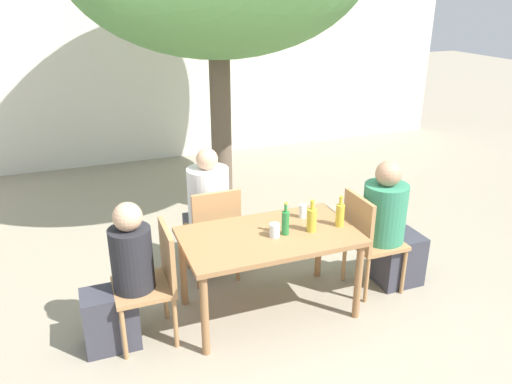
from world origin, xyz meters
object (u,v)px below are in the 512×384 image
object	(u,v)px
patio_chair_0	(154,277)
oil_cruet_2	(312,219)
dining_table_front	(269,243)
drinking_glass_1	(275,230)
person_seated_2	(207,215)
person_seated_0	(121,285)
oil_cruet_0	(340,214)
green_bottle_1	(285,222)
person_seated_1	(390,230)
patio_chair_1	(368,236)
drinking_glass_0	(303,211)
patio_chair_2	(214,228)

from	to	relation	value
patio_chair_0	oil_cruet_2	bearing A→B (deg)	86.96
dining_table_front	drinking_glass_1	distance (m)	0.15
dining_table_front	person_seated_2	size ratio (longest dim) A/B	1.13
person_seated_0	oil_cruet_2	world-z (taller)	person_seated_0
person_seated_0	oil_cruet_0	distance (m)	1.81
person_seated_2	green_bottle_1	world-z (taller)	person_seated_2
person_seated_1	person_seated_2	size ratio (longest dim) A/B	0.97
patio_chair_1	person_seated_0	bearing A→B (deg)	90.00
person_seated_1	oil_cruet_2	bearing A→B (deg)	94.68
patio_chair_1	drinking_glass_1	xyz separation A→B (m)	(-0.92, -0.05, 0.25)
oil_cruet_2	drinking_glass_0	world-z (taller)	oil_cruet_2
patio_chair_0	patio_chair_2	size ratio (longest dim) A/B	1.00
dining_table_front	patio_chair_2	bearing A→B (deg)	113.86
green_bottle_1	oil_cruet_2	bearing A→B (deg)	-5.74
person_seated_1	patio_chair_0	bearing A→B (deg)	90.00
patio_chair_2	drinking_glass_0	size ratio (longest dim) A/B	7.75
patio_chair_0	dining_table_front	bearing A→B (deg)	90.00
patio_chair_0	patio_chair_1	xyz separation A→B (m)	(1.88, 0.00, 0.00)
dining_table_front	drinking_glass_1	world-z (taller)	drinking_glass_1
oil_cruet_0	drinking_glass_1	world-z (taller)	oil_cruet_0
person_seated_0	oil_cruet_2	xyz separation A→B (m)	(1.52, -0.07, 0.31)
patio_chair_2	person_seated_1	bearing A→B (deg)	156.30
person_seated_1	drinking_glass_0	size ratio (longest dim) A/B	10.14
oil_cruet_0	drinking_glass_0	world-z (taller)	oil_cruet_0
person_seated_2	oil_cruet_2	bearing A→B (deg)	123.63
patio_chair_2	oil_cruet_2	bearing A→B (deg)	131.41
person_seated_1	oil_cruet_0	distance (m)	0.63
person_seated_2	drinking_glass_1	world-z (taller)	person_seated_2
patio_chair_0	person_seated_1	size ratio (longest dim) A/B	0.76
dining_table_front	green_bottle_1	xyz separation A→B (m)	(0.12, -0.05, 0.19)
oil_cruet_0	drinking_glass_0	size ratio (longest dim) A/B	2.22
patio_chair_2	person_seated_1	xyz separation A→B (m)	(1.45, -0.64, 0.02)
person_seated_0	person_seated_2	distance (m)	1.25
dining_table_front	person_seated_2	world-z (taller)	person_seated_2
drinking_glass_0	drinking_glass_1	size ratio (longest dim) A/B	1.07
patio_chair_0	oil_cruet_2	distance (m)	1.31
dining_table_front	oil_cruet_0	bearing A→B (deg)	-5.83
oil_cruet_2	patio_chair_0	bearing A→B (deg)	176.96
patio_chair_2	oil_cruet_0	world-z (taller)	oil_cruet_0
drinking_glass_0	patio_chair_1	bearing A→B (deg)	-19.01
person_seated_0	person_seated_1	world-z (taller)	person_seated_1
oil_cruet_2	drinking_glass_0	size ratio (longest dim) A/B	2.26
dining_table_front	green_bottle_1	bearing A→B (deg)	-21.01
oil_cruet_0	drinking_glass_1	xyz separation A→B (m)	(-0.58, 0.01, -0.05)
green_bottle_1	drinking_glass_1	size ratio (longest dim) A/B	2.48
person_seated_0	drinking_glass_1	size ratio (longest dim) A/B	10.45
person_seated_0	green_bottle_1	distance (m)	1.34
patio_chair_2	person_seated_2	distance (m)	0.23
drinking_glass_1	patio_chair_1	bearing A→B (deg)	3.43
green_bottle_1	oil_cruet_2	xyz separation A→B (m)	(0.22, -0.02, -0.00)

